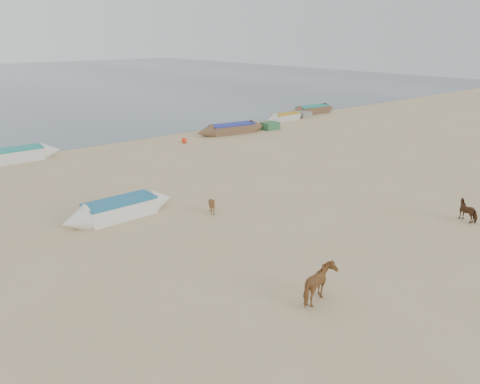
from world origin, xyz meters
The scene contains 7 objects.
ground centered at (0.00, 0.00, 0.00)m, with size 140.00×140.00×0.00m, color tan.
cow_adult centered at (-3.23, -3.87, 0.63)m, with size 0.68×1.49×1.26m, color brown.
calf_front centered at (-1.24, 4.59, 0.44)m, with size 0.71×0.79×0.88m, color brown.
calf_right centered at (7.42, -3.63, 0.48)m, with size 0.95×0.81×0.96m, color #4F2F19.
near_canoe centered at (-4.83, 6.99, 0.44)m, with size 5.57×1.32×0.87m, color white, non-canonical shape.
waterline_canoes centered at (0.71, 20.44, 0.42)m, with size 58.67×4.77×0.92m.
beach_clutter centered at (4.72, 19.38, 0.30)m, with size 44.98×4.76×0.64m.
Camera 1 is at (-13.58, -12.41, 8.20)m, focal length 35.00 mm.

